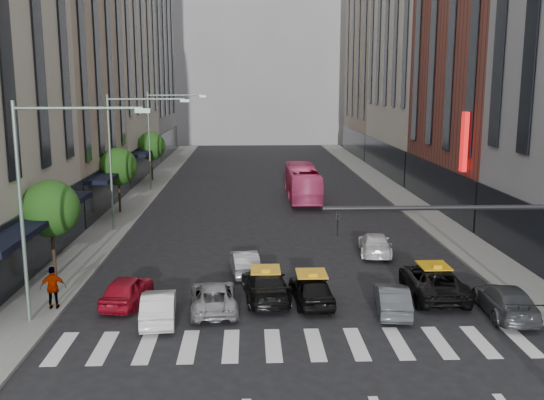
{
  "coord_description": "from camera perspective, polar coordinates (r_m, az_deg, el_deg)",
  "views": [
    {
      "loc": [
        -1.88,
        -20.08,
        9.72
      ],
      "look_at": [
        -0.71,
        10.08,
        4.0
      ],
      "focal_mm": 40.0,
      "sensor_mm": 36.0,
      "label": 1
    }
  ],
  "objects": [
    {
      "name": "car_silver",
      "position": [
        27.01,
        -5.54,
        -9.05
      ],
      "size": [
        2.38,
        4.5,
        1.21
      ],
      "primitive_type": "imported",
      "rotation": [
        0.0,
        0.0,
        3.23
      ],
      "color": "#99999E",
      "rests_on": "ground"
    },
    {
      "name": "car_row2_left",
      "position": [
        31.86,
        -2.59,
        -5.87
      ],
      "size": [
        1.74,
        3.9,
        1.24
      ],
      "primitive_type": "imported",
      "rotation": [
        0.0,
        0.0,
        3.26
      ],
      "color": "#ADADB3",
      "rests_on": "ground"
    },
    {
      "name": "streetlamp_mid",
      "position": [
        41.08,
        -13.74,
        5.09
      ],
      "size": [
        5.38,
        0.25,
        9.0
      ],
      "color": "gray",
      "rests_on": "sidewalk_left"
    },
    {
      "name": "building_right_d",
      "position": [
        87.26,
        10.55,
        13.36
      ],
      "size": [
        8.0,
        18.0,
        28.0
      ],
      "primitive_type": "cube",
      "color": "tan",
      "rests_on": "ground"
    },
    {
      "name": "tree_near",
      "position": [
        32.25,
        -20.1,
        -0.78
      ],
      "size": [
        2.88,
        2.88,
        4.95
      ],
      "color": "black",
      "rests_on": "sidewalk_left"
    },
    {
      "name": "bus",
      "position": [
        52.43,
        2.87,
        1.65
      ],
      "size": [
        2.51,
        10.51,
        2.93
      ],
      "primitive_type": "imported",
      "rotation": [
        0.0,
        0.0,
        3.14
      ],
      "color": "#E4437B",
      "rests_on": "ground"
    },
    {
      "name": "taxi_center",
      "position": [
        27.66,
        3.72,
        -8.33
      ],
      "size": [
        1.99,
        4.21,
        1.39
      ],
      "primitive_type": "imported",
      "rotation": [
        0.0,
        0.0,
        3.23
      ],
      "color": "black",
      "rests_on": "ground"
    },
    {
      "name": "tree_far",
      "position": [
        63.16,
        -11.3,
        5.01
      ],
      "size": [
        2.88,
        2.88,
        4.95
      ],
      "color": "black",
      "rests_on": "sidewalk_left"
    },
    {
      "name": "car_white_front",
      "position": [
        26.12,
        -10.62,
        -9.8
      ],
      "size": [
        1.71,
        4.0,
        1.28
      ],
      "primitive_type": "imported",
      "rotation": [
        0.0,
        0.0,
        3.23
      ],
      "color": "silver",
      "rests_on": "ground"
    },
    {
      "name": "pedestrian_far",
      "position": [
        28.18,
        -19.9,
        -7.76
      ],
      "size": [
        1.16,
        0.61,
        1.88
      ],
      "primitive_type": "imported",
      "rotation": [
        0.0,
        0.0,
        3.28
      ],
      "color": "gray",
      "rests_on": "sidewalk_left"
    },
    {
      "name": "taxi_right",
      "position": [
        29.51,
        14.91,
        -7.38
      ],
      "size": [
        2.63,
        5.35,
        1.46
      ],
      "primitive_type": "imported",
      "rotation": [
        0.0,
        0.0,
        3.1
      ],
      "color": "black",
      "rests_on": "ground"
    },
    {
      "name": "building_left_c",
      "position": [
        68.29,
        -15.74,
        17.31
      ],
      "size": [
        8.0,
        20.0,
        36.0
      ],
      "primitive_type": "cube",
      "color": "beige",
      "rests_on": "ground"
    },
    {
      "name": "traffic_signal",
      "position": [
        21.98,
        23.73,
        -4.0
      ],
      "size": [
        10.1,
        0.2,
        6.0
      ],
      "color": "black",
      "rests_on": "ground"
    },
    {
      "name": "streetlamp_near",
      "position": [
        25.71,
        -20.72,
        1.5
      ],
      "size": [
        5.38,
        0.25,
        9.0
      ],
      "color": "gray",
      "rests_on": "sidewalk_left"
    },
    {
      "name": "sidewalk_right",
      "position": [
        52.73,
        12.51,
        -0.07
      ],
      "size": [
        3.0,
        96.0,
        0.15
      ],
      "primitive_type": "cube",
      "color": "slate",
      "rests_on": "ground"
    },
    {
      "name": "taxi_left",
      "position": [
        28.14,
        -0.62,
        -7.96
      ],
      "size": [
        2.39,
        4.99,
        1.4
      ],
      "primitive_type": "imported",
      "rotation": [
        0.0,
        0.0,
        3.23
      ],
      "color": "black",
      "rests_on": "ground"
    },
    {
      "name": "building_right_b",
      "position": [
        50.83,
        20.18,
        13.79
      ],
      "size": [
        8.0,
        18.0,
        26.0
      ],
      "primitive_type": "cube",
      "color": "brown",
      "rests_on": "ground"
    },
    {
      "name": "tree_mid",
      "position": [
        47.52,
        -14.28,
        3.06
      ],
      "size": [
        2.88,
        2.88,
        4.95
      ],
      "color": "black",
      "rests_on": "sidewalk_left"
    },
    {
      "name": "car_grey_mid",
      "position": [
        27.06,
        11.25,
        -9.13
      ],
      "size": [
        1.77,
        3.92,
        1.25
      ],
      "primitive_type": "imported",
      "rotation": [
        0.0,
        0.0,
        3.02
      ],
      "color": "#3C3F43",
      "rests_on": "ground"
    },
    {
      "name": "car_red",
      "position": [
        28.32,
        -13.49,
        -8.22
      ],
      "size": [
        2.09,
        4.1,
        1.34
      ],
      "primitive_type": "imported",
      "rotation": [
        0.0,
        0.0,
        3.01
      ],
      "color": "maroon",
      "rests_on": "ground"
    },
    {
      "name": "car_row2_right",
      "position": [
        35.95,
        9.64,
        -4.08
      ],
      "size": [
        2.29,
        4.51,
        1.25
      ],
      "primitive_type": "imported",
      "rotation": [
        0.0,
        0.0,
        3.01
      ],
      "color": "silver",
      "rests_on": "ground"
    },
    {
      "name": "building_left_d",
      "position": [
        86.57,
        -12.67,
        13.97
      ],
      "size": [
        8.0,
        18.0,
        30.0
      ],
      "primitive_type": "cube",
      "color": "gray",
      "rests_on": "ground"
    },
    {
      "name": "building_left_b",
      "position": [
        50.45,
        -20.18,
        12.68
      ],
      "size": [
        8.0,
        16.0,
        24.0
      ],
      "primitive_type": "cube",
      "color": "tan",
      "rests_on": "ground"
    },
    {
      "name": "building_far",
      "position": [
        105.42,
        -1.25,
        15.23
      ],
      "size": [
        30.0,
        10.0,
        36.0
      ],
      "primitive_type": "cube",
      "color": "gray",
      "rests_on": "ground"
    },
    {
      "name": "ground",
      "position": [
        22.39,
        2.91,
        -15.01
      ],
      "size": [
        160.0,
        160.0,
        0.0
      ],
      "primitive_type": "plane",
      "color": "black",
      "rests_on": "ground"
    },
    {
      "name": "sidewalk_left",
      "position": [
        51.9,
        -12.87,
        -0.26
      ],
      "size": [
        3.0,
        96.0,
        0.15
      ],
      "primitive_type": "cube",
      "color": "slate",
      "rests_on": "ground"
    },
    {
      "name": "liberty_sign",
      "position": [
        42.78,
        17.64,
        5.24
      ],
      "size": [
        0.3,
        0.7,
        4.0
      ],
      "color": "red",
      "rests_on": "ground"
    },
    {
      "name": "streetlamp_far",
      "position": [
        56.8,
        -10.56,
        6.7
      ],
      "size": [
        5.38,
        0.25,
        9.0
      ],
      "color": "gray",
      "rests_on": "sidewalk_left"
    },
    {
      "name": "car_grey_curb",
      "position": [
        28.13,
        21.12,
        -8.8
      ],
      "size": [
        2.19,
        4.69,
        1.32
      ],
      "primitive_type": "imported",
      "rotation": [
        0.0,
        0.0,
        3.07
      ],
      "color": "#3C3F43",
      "rests_on": "ground"
    }
  ]
}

